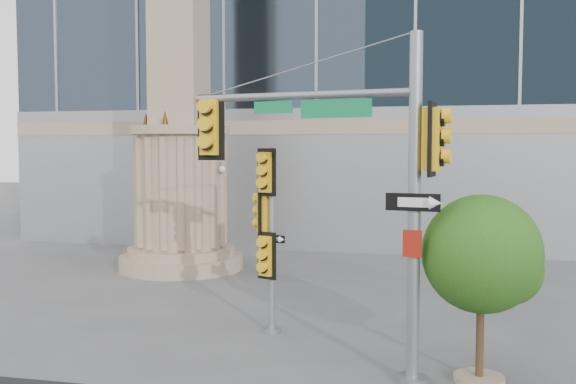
# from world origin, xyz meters

# --- Properties ---
(ground) EXTENTS (120.00, 120.00, 0.00)m
(ground) POSITION_xyz_m (0.00, 0.00, 0.00)
(ground) COLOR #545456
(ground) RESTS_ON ground
(monument) EXTENTS (4.40, 4.40, 16.60)m
(monument) POSITION_xyz_m (-6.00, 9.00, 5.52)
(monument) COLOR tan
(monument) RESTS_ON ground
(main_signal_pole) EXTENTS (4.91, 1.23, 6.39)m
(main_signal_pole) POSITION_xyz_m (1.30, -0.45, 3.96)
(main_signal_pole) COLOR slate
(main_signal_pole) RESTS_ON ground
(secondary_signal_pole) EXTENTS (0.75, 0.71, 4.38)m
(secondary_signal_pole) POSITION_xyz_m (-0.97, 1.92, 2.57)
(secondary_signal_pole) COLOR slate
(secondary_signal_pole) RESTS_ON ground
(street_tree) EXTENTS (2.23, 2.18, 3.48)m
(street_tree) POSITION_xyz_m (3.69, -0.25, 2.29)
(street_tree) COLOR tan
(street_tree) RESTS_ON ground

